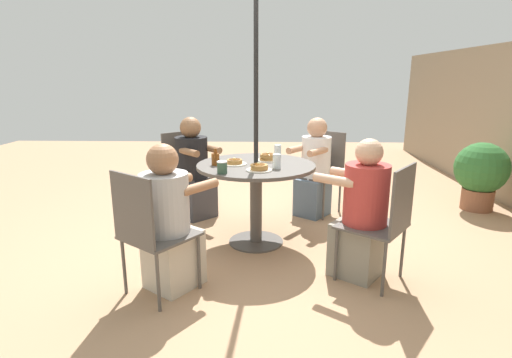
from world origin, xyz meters
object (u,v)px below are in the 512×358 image
Objects in this scene: drinking_glass_a at (278,151)px; diner_west at (361,215)px; diner_south at (169,224)px; potted_shrub at (481,172)px; patio_chair_north at (323,167)px; syrup_bottle at (215,159)px; pancake_plate_b at (259,168)px; coffee_cup at (222,167)px; patio_chair_east at (185,168)px; pancake_plate_c at (234,162)px; diner_north at (314,171)px; pancake_plate_a at (268,158)px; diner_east at (194,172)px; patio_chair_south at (149,228)px; patio_chair_west at (385,218)px; patio_table at (256,180)px; drinking_glass_b at (277,161)px.

diner_west is at bearing 32.79° from drinking_glass_a.
potted_shrub is (-1.88, 3.16, -0.04)m from diner_south.
syrup_bottle is (1.01, -1.09, 0.30)m from patio_chair_north.
pancake_plate_b is 0.45m from syrup_bottle.
syrup_bottle is at bearing -163.24° from coffee_cup.
pancake_plate_c is at bearing 81.83° from patio_chair_east.
diner_north is 7.36× the size of syrup_bottle.
patio_chair_north is 1.68m from coffee_cup.
diner_north is 1.46m from patio_chair_east.
diner_west is 5.02× the size of pancake_plate_a.
patio_chair_north is at bearing 144.81° from diner_east.
pancake_plate_b is (-0.57, 0.63, 0.28)m from diner_south.
syrup_bottle is at bearing -118.24° from pancake_plate_b.
diner_west reaches higher than patio_chair_south.
patio_chair_west is 1.31m from coffee_cup.
diner_east is 1.02× the size of diner_south.
patio_table is 1.17× the size of patio_chair_west.
patio_chair_west is at bearing 58.77° from pancake_plate_c.
diner_east is at bearing -143.44° from pancake_plate_b.
drinking_glass_b is at bearing 48.11° from patio_table.
patio_table is 1.17× the size of patio_chair_south.
diner_west is (1.43, 0.20, -0.01)m from diner_north.
potted_shrub reaches higher than patio_table.
patio_chair_south is 1.03m from syrup_bottle.
patio_chair_east is at bearing 129.72° from patio_chair_south.
drinking_glass_b is at bearing -63.00° from potted_shrub.
diner_east is 2.04m from diner_west.
diner_north is 1.01× the size of diner_south.
patio_chair_east is 1.00× the size of patio_chair_west.
patio_chair_north is at bearing 132.85° from syrup_bottle.
diner_south is 4.99× the size of pancake_plate_a.
patio_chair_south is (1.85, 0.13, 0.00)m from patio_chair_east.
pancake_plate_a is at bearing 89.83° from diner_south.
diner_north is 1.51m from coffee_cup.
patio_chair_north and patio_chair_east have the same top height.
patio_chair_south is at bearing -20.42° from syrup_bottle.
coffee_cup is at bearing -33.30° from drinking_glass_a.
patio_chair_south is 7.44× the size of drinking_glass_b.
drinking_glass_a is (0.62, -0.53, 0.30)m from patio_chair_north.
diner_south is 1.18× the size of patio_chair_west.
drinking_glass_a is at bearing 91.26° from patio_chair_south.
patio_table is at bearing 90.00° from diner_south.
diner_west reaches higher than diner_south.
pancake_plate_a is (0.73, 0.94, 0.27)m from patio_chair_east.
patio_chair_north is 1.58m from diner_west.
patio_table is at bearing -30.58° from drinking_glass_a.
patio_chair_east reaches higher than pancake_plate_c.
patio_chair_north is at bearing 40.18° from diner_west.
diner_south is at bearing -26.65° from pancake_plate_c.
drinking_glass_a is (-0.71, 0.46, 0.01)m from coffee_cup.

